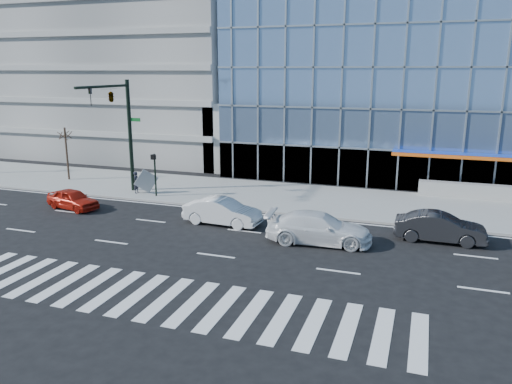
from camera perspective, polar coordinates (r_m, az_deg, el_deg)
ground at (r=28.11m, az=-1.35°, el=-4.50°), size 160.00×160.00×0.00m
sidewalk at (r=35.40m, az=3.16°, el=-0.52°), size 120.00×8.00×0.15m
theatre_building at (r=51.23m, az=24.77°, el=11.10°), size 42.00×26.00×15.00m
parking_garage at (r=58.84m, az=-11.22°, el=14.72°), size 24.00×24.00×20.00m
ramp_block at (r=46.02m, az=-0.57°, el=6.55°), size 6.00×8.00×6.00m
traffic_signal at (r=35.98m, az=-15.61°, el=9.07°), size 1.14×5.74×8.00m
ped_signal_post at (r=35.49m, az=-11.52°, el=2.68°), size 0.30×0.33×3.00m
street_tree_near at (r=42.77m, az=-20.98°, el=6.13°), size 1.10×1.10×4.23m
white_suv at (r=26.27m, az=7.18°, el=-4.10°), size 5.69×2.73×1.60m
white_sedan at (r=29.22m, az=-3.85°, el=-2.25°), size 4.71×1.91×1.52m
dark_sedan at (r=28.01m, az=20.30°, el=-3.82°), size 4.63×1.61×1.52m
red_sedan at (r=34.49m, az=-20.20°, el=-0.77°), size 4.05×2.33×1.30m
pedestrian at (r=36.92m, az=-13.49°, el=1.08°), size 0.41×0.59×1.56m
tilted_panel at (r=36.63m, az=-12.44°, el=1.24°), size 1.33×1.32×1.81m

